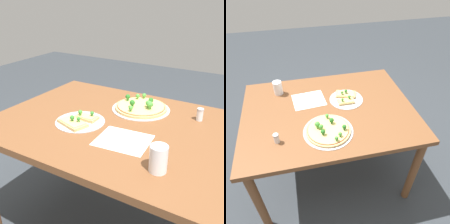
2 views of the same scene
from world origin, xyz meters
The scene contains 7 objects.
ground_plane centered at (0.00, 0.00, 0.00)m, with size 8.00×8.00×0.00m, color #33383D.
dining_table centered at (0.00, 0.00, 0.66)m, with size 1.28×0.96×0.75m.
pizza_tray_whole centered at (0.05, 0.23, 0.77)m, with size 0.34×0.34×0.07m.
pizza_tray_slice centered at (-0.16, -0.10, 0.77)m, with size 0.27×0.27×0.06m.
drinking_cup centered at (0.36, -0.29, 0.81)m, with size 0.07×0.07×0.11m, color white.
condiment_shaker centered at (0.38, 0.25, 0.79)m, with size 0.04×0.04×0.07m.
paper_menu centered at (0.13, -0.15, 0.75)m, with size 0.25×0.21×0.00m, color white.
Camera 2 is at (0.21, 1.26, 1.81)m, focal length 35.00 mm.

